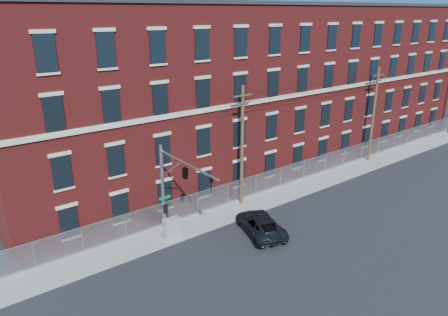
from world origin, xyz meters
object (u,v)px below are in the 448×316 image
Objects in this scene: traffic_signal_mast at (180,180)px; pickup_truck at (260,224)px; utility_cabinet at (172,228)px; utility_pole_near at (242,144)px.

traffic_signal_mast is 7.70m from pickup_truck.
traffic_signal_mast is at bearing 7.29° from pickup_truck.
utility_cabinet is (-5.61, 3.18, 0.16)m from pickup_truck.
utility_cabinet is at bearing -169.55° from utility_pole_near.
pickup_truck is 3.39× the size of utility_cabinet.
utility_pole_near reaches higher than traffic_signal_mast.
traffic_signal_mast reaches higher than utility_cabinet.
traffic_signal_mast is 8.70m from utility_pole_near.
utility_pole_near is 1.93× the size of pickup_truck.
utility_cabinet is at bearing -11.36° from pickup_truck.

